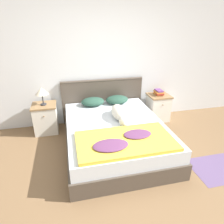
{
  "coord_description": "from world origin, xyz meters",
  "views": [
    {
      "loc": [
        -0.72,
        -1.88,
        2.03
      ],
      "look_at": [
        0.0,
        1.2,
        0.58
      ],
      "focal_mm": 32.0,
      "sensor_mm": 36.0,
      "label": 1
    }
  ],
  "objects_px": {
    "pillow_right": "(117,100)",
    "table_lamp": "(42,91)",
    "pillow_left": "(93,102)",
    "nightstand_right": "(158,107)",
    "nightstand_left": "(46,118)",
    "dog": "(120,113)",
    "bed": "(115,135)",
    "book_stack": "(159,92)"
  },
  "relations": [
    {
      "from": "pillow_left",
      "to": "pillow_right",
      "type": "height_order",
      "value": "same"
    },
    {
      "from": "pillow_right",
      "to": "book_stack",
      "type": "xyz_separation_m",
      "value": [
        0.93,
        0.03,
        0.07
      ]
    },
    {
      "from": "pillow_right",
      "to": "table_lamp",
      "type": "relative_size",
      "value": 1.35
    },
    {
      "from": "nightstand_left",
      "to": "dog",
      "type": "height_order",
      "value": "dog"
    },
    {
      "from": "nightstand_left",
      "to": "pillow_left",
      "type": "xyz_separation_m",
      "value": [
        0.94,
        -0.01,
        0.27
      ]
    },
    {
      "from": "bed",
      "to": "pillow_left",
      "type": "xyz_separation_m",
      "value": [
        -0.25,
        0.83,
        0.32
      ]
    },
    {
      "from": "bed",
      "to": "nightstand_left",
      "type": "relative_size",
      "value": 3.63
    },
    {
      "from": "nightstand_left",
      "to": "book_stack",
      "type": "distance_m",
      "value": 2.39
    },
    {
      "from": "nightstand_right",
      "to": "nightstand_left",
      "type": "bearing_deg",
      "value": 180.0
    },
    {
      "from": "nightstand_left",
      "to": "table_lamp",
      "type": "bearing_deg",
      "value": -90.0
    },
    {
      "from": "pillow_right",
      "to": "dog",
      "type": "height_order",
      "value": "dog"
    },
    {
      "from": "dog",
      "to": "book_stack",
      "type": "xyz_separation_m",
      "value": [
        1.07,
        0.73,
        0.05
      ]
    },
    {
      "from": "nightstand_left",
      "to": "table_lamp",
      "type": "height_order",
      "value": "table_lamp"
    },
    {
      "from": "nightstand_right",
      "to": "bed",
      "type": "bearing_deg",
      "value": -144.92
    },
    {
      "from": "table_lamp",
      "to": "bed",
      "type": "bearing_deg",
      "value": -34.8
    },
    {
      "from": "bed",
      "to": "nightstand_left",
      "type": "bearing_deg",
      "value": 144.92
    },
    {
      "from": "nightstand_left",
      "to": "table_lamp",
      "type": "relative_size",
      "value": 1.69
    },
    {
      "from": "pillow_right",
      "to": "book_stack",
      "type": "relative_size",
      "value": 1.97
    },
    {
      "from": "nightstand_left",
      "to": "pillow_left",
      "type": "bearing_deg",
      "value": -0.46
    },
    {
      "from": "nightstand_left",
      "to": "nightstand_right",
      "type": "relative_size",
      "value": 1.0
    },
    {
      "from": "bed",
      "to": "dog",
      "type": "relative_size",
      "value": 2.78
    },
    {
      "from": "pillow_right",
      "to": "table_lamp",
      "type": "height_order",
      "value": "table_lamp"
    },
    {
      "from": "pillow_left",
      "to": "book_stack",
      "type": "bearing_deg",
      "value": 1.06
    },
    {
      "from": "pillow_left",
      "to": "book_stack",
      "type": "xyz_separation_m",
      "value": [
        1.43,
        0.03,
        0.07
      ]
    },
    {
      "from": "nightstand_right",
      "to": "dog",
      "type": "bearing_deg",
      "value": -146.52
    },
    {
      "from": "bed",
      "to": "nightstand_left",
      "type": "height_order",
      "value": "nightstand_left"
    },
    {
      "from": "nightstand_left",
      "to": "pillow_right",
      "type": "bearing_deg",
      "value": -0.3
    },
    {
      "from": "dog",
      "to": "table_lamp",
      "type": "distance_m",
      "value": 1.51
    },
    {
      "from": "bed",
      "to": "nightstand_left",
      "type": "distance_m",
      "value": 1.45
    },
    {
      "from": "dog",
      "to": "nightstand_right",
      "type": "bearing_deg",
      "value": 33.48
    },
    {
      "from": "pillow_left",
      "to": "pillow_right",
      "type": "bearing_deg",
      "value": 0.0
    },
    {
      "from": "bed",
      "to": "pillow_right",
      "type": "height_order",
      "value": "pillow_right"
    },
    {
      "from": "pillow_left",
      "to": "pillow_right",
      "type": "relative_size",
      "value": 1.0
    },
    {
      "from": "nightstand_left",
      "to": "pillow_right",
      "type": "xyz_separation_m",
      "value": [
        1.44,
        -0.01,
        0.27
      ]
    },
    {
      "from": "pillow_left",
      "to": "book_stack",
      "type": "relative_size",
      "value": 1.97
    },
    {
      "from": "dog",
      "to": "table_lamp",
      "type": "relative_size",
      "value": 2.21
    },
    {
      "from": "pillow_right",
      "to": "nightstand_left",
      "type": "bearing_deg",
      "value": 179.7
    },
    {
      "from": "pillow_left",
      "to": "nightstand_right",
      "type": "bearing_deg",
      "value": 0.3
    },
    {
      "from": "nightstand_left",
      "to": "nightstand_right",
      "type": "xyz_separation_m",
      "value": [
        2.38,
        0.0,
        0.0
      ]
    },
    {
      "from": "nightstand_left",
      "to": "pillow_right",
      "type": "height_order",
      "value": "pillow_right"
    },
    {
      "from": "pillow_left",
      "to": "dog",
      "type": "relative_size",
      "value": 0.61
    },
    {
      "from": "bed",
      "to": "table_lamp",
      "type": "distance_m",
      "value": 1.57
    }
  ]
}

